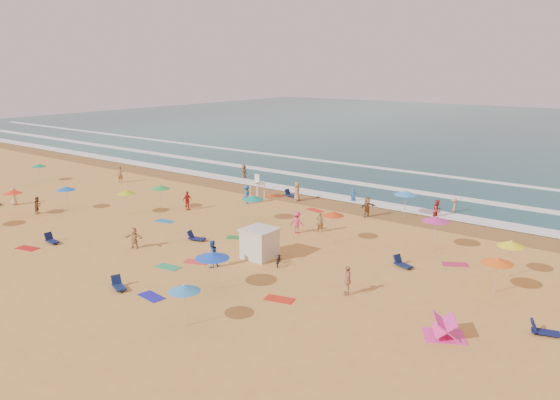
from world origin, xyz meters
The scene contains 13 objects.
ground centered at (0.00, 0.00, 0.00)m, with size 220.00×220.00×0.00m, color gold.
ocean centered at (0.00, 84.00, 0.00)m, with size 220.00×140.00×0.18m, color #0C4756.
wet_sand centered at (0.00, 12.50, 0.01)m, with size 220.00×220.00×0.00m, color olive.
surf_foam centered at (0.00, 21.32, 0.10)m, with size 200.00×18.70×0.05m.
cabana centered at (5.12, -3.32, 1.00)m, with size 2.00×2.00×2.00m, color silver.
cabana_roof centered at (5.12, -3.32, 2.06)m, with size 2.20×2.20×0.12m, color silver.
bicycle centered at (7.02, -3.62, 0.42)m, with size 0.55×1.59×0.84m, color black.
lifeguard_stand centered at (-6.15, 9.87, 1.05)m, with size 1.20×1.20×2.10m, color white, non-canonical shape.
beach_umbrellas centered at (1.96, -0.65, 2.16)m, with size 65.44×27.86×0.82m.
loungers centered at (3.44, -2.76, 0.17)m, with size 52.22×26.14×0.34m.
towels centered at (1.45, -2.50, 0.01)m, with size 28.01×25.36×0.03m.
popup_tents centered at (22.31, 0.49, 0.60)m, with size 7.64×16.03×1.20m.
beachgoers centered at (-1.34, 5.15, 0.83)m, with size 37.65×25.27×2.14m.
Camera 1 is at (28.27, -31.01, 13.13)m, focal length 35.00 mm.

